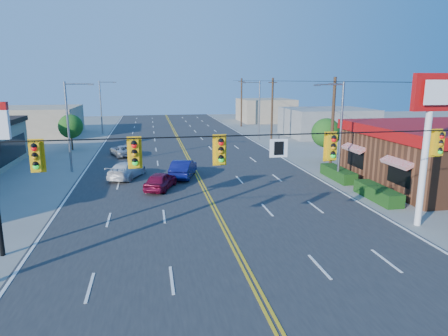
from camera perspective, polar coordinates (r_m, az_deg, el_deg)
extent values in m
plane|color=gray|center=(17.71, 3.46, -14.93)|extent=(160.00, 160.00, 0.00)
cube|color=#2D2D30|center=(36.37, -4.18, -0.43)|extent=(20.00, 120.00, 0.06)
cylinder|color=black|center=(15.87, 3.74, 4.67)|extent=(24.00, 0.05, 0.05)
cube|color=white|center=(16.29, 7.81, 2.83)|extent=(0.75, 0.04, 0.75)
cube|color=#D89E0C|center=(16.01, -25.27, 1.48)|extent=(0.55, 0.34, 1.25)
cube|color=#D89E0C|center=(15.49, -12.66, 2.04)|extent=(0.55, 0.34, 1.25)
cube|color=#D89E0C|center=(15.71, -0.54, 2.50)|extent=(0.55, 0.34, 1.25)
cube|color=#D89E0C|center=(17.15, 15.13, 2.91)|extent=(0.55, 0.34, 1.25)
cube|color=#D89E0C|center=(19.83, 28.29, 3.10)|extent=(0.55, 0.34, 1.25)
cube|color=#194214|center=(32.22, 18.32, -1.97)|extent=(1.20, 9.00, 0.90)
cylinder|color=white|center=(24.77, 26.64, 0.33)|extent=(0.36, 0.36, 7.00)
cube|color=#A50C0C|center=(24.34, 27.57, 9.58)|extent=(2.20, 0.36, 2.00)
cylinder|color=gray|center=(33.07, 16.33, 4.79)|extent=(0.20, 0.20, 8.00)
cylinder|color=gray|center=(32.33, 14.97, 11.47)|extent=(2.20, 0.12, 0.12)
cube|color=gray|center=(31.88, 13.14, 11.46)|extent=(0.50, 0.25, 0.15)
cylinder|color=gray|center=(55.43, 5.06, 8.16)|extent=(0.20, 0.20, 8.00)
cylinder|color=gray|center=(54.99, 4.01, 12.11)|extent=(2.20, 0.12, 0.12)
cube|color=gray|center=(54.73, 2.87, 12.07)|extent=(0.50, 0.25, 0.15)
cylinder|color=gray|center=(38.13, -21.37, 5.40)|extent=(0.20, 0.20, 8.00)
cylinder|color=gray|center=(37.71, -20.17, 11.22)|extent=(2.20, 0.12, 0.12)
cube|color=gray|center=(37.55, -18.47, 11.26)|extent=(0.50, 0.25, 0.15)
cylinder|color=gray|center=(63.76, -17.16, 8.23)|extent=(0.20, 0.20, 8.00)
cylinder|color=gray|center=(63.52, -16.38, 11.70)|extent=(2.20, 0.12, 0.12)
cube|color=gray|center=(63.42, -15.37, 11.71)|extent=(0.50, 0.25, 0.15)
cylinder|color=#47301E|center=(37.14, 15.24, 5.96)|extent=(0.28, 0.28, 8.40)
cylinder|color=#47301E|center=(53.85, 6.89, 8.21)|extent=(0.28, 0.28, 8.40)
cylinder|color=#47301E|center=(71.19, 2.51, 9.32)|extent=(0.28, 0.28, 8.40)
cylinder|color=#47301E|center=(41.71, 14.23, 2.32)|extent=(0.20, 0.20, 2.10)
sphere|color=#235B19|center=(41.43, 14.37, 4.89)|extent=(2.94, 2.94, 2.94)
cylinder|color=#47301E|center=(50.57, -20.90, 3.55)|extent=(0.20, 0.20, 2.00)
sphere|color=#235B19|center=(50.35, -21.06, 5.57)|extent=(2.80, 2.80, 2.80)
cube|color=gray|center=(61.31, 14.53, 6.35)|extent=(12.00, 10.00, 4.00)
cube|color=tan|center=(65.53, -24.93, 6.05)|extent=(11.00, 12.00, 4.20)
cube|color=tan|center=(80.78, 5.95, 8.22)|extent=(10.00, 10.00, 4.40)
imported|color=maroon|center=(30.41, -9.04, -1.90)|extent=(2.91, 4.24, 1.34)
imported|color=#0E1255|center=(33.93, -5.85, -0.16)|extent=(2.80, 4.82, 1.50)
imported|color=silver|center=(34.49, -13.73, -0.37)|extent=(3.49, 5.05, 1.36)
imported|color=#BABBC0|center=(44.64, -14.37, 2.35)|extent=(3.18, 4.57, 1.16)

